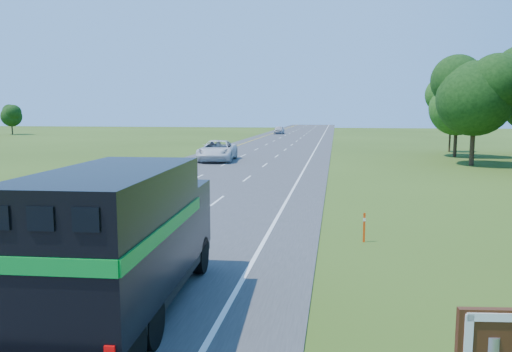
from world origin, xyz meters
name	(u,v)px	position (x,y,z in m)	size (l,w,h in m)	color
road	(250,162)	(0.00, 50.00, 0.02)	(15.00, 260.00, 0.04)	#38383A
lane_markings	(250,161)	(0.00, 50.00, 0.04)	(11.15, 260.00, 0.01)	yellow
horse_truck	(125,237)	(3.27, 13.95, 1.93)	(2.93, 8.12, 3.54)	black
white_suv	(217,151)	(-3.25, 50.16, 1.02)	(3.25, 7.04, 1.96)	silver
far_car	(279,130)	(-3.85, 108.00, 0.87)	(1.97, 4.89, 1.67)	#B3B3BA
delineator	(364,226)	(9.15, 21.73, 0.59)	(0.09, 0.05, 1.10)	#FB3F0D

